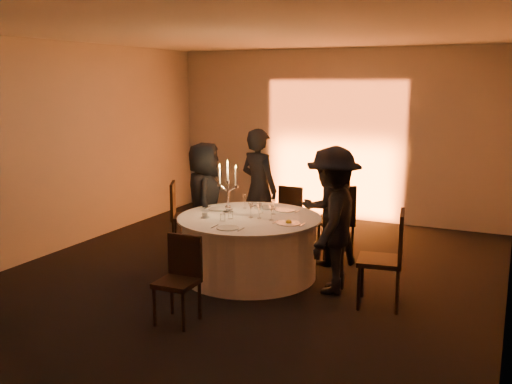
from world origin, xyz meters
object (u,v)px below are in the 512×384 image
at_px(guest_left, 205,200).
at_px(coffee_cup, 205,215).
at_px(chair_right, 389,253).
at_px(chair_back_right, 337,217).
at_px(chair_back_left, 293,210).
at_px(guest_back_left, 259,189).
at_px(guest_back_right, 329,207).
at_px(candelabra, 228,195).
at_px(banquet_table, 249,246).
at_px(chair_left, 181,211).
at_px(chair_front, 180,274).
at_px(guest_right, 333,220).

height_order(guest_left, coffee_cup, guest_left).
height_order(chair_right, coffee_cup, chair_right).
xyz_separation_m(chair_back_right, guest_left, (-1.72, -0.68, 0.22)).
xyz_separation_m(chair_back_left, guest_back_left, (-0.35, -0.48, 0.39)).
height_order(guest_back_right, candelabra, guest_back_right).
bearing_deg(chair_right, coffee_cup, -99.17).
height_order(banquet_table, chair_right, chair_right).
distance_m(chair_back_left, guest_back_left, 0.71).
xyz_separation_m(guest_left, coffee_cup, (0.46, -0.79, -0.01)).
relative_size(guest_left, guest_back_left, 0.91).
bearing_deg(chair_left, coffee_cup, -162.16).
bearing_deg(chair_right, guest_back_left, -132.78).
bearing_deg(guest_back_left, chair_front, 117.07).
height_order(chair_front, guest_back_right, guest_back_right).
height_order(chair_back_right, guest_left, guest_left).
bearing_deg(banquet_table, chair_back_left, 92.35).
bearing_deg(candelabra, guest_back_left, 94.52).
bearing_deg(banquet_table, chair_right, -8.41).
bearing_deg(banquet_table, guest_back_right, 49.90).
relative_size(chair_left, guest_back_right, 0.63).
bearing_deg(candelabra, chair_right, -8.74).
bearing_deg(chair_right, chair_front, -65.02).
bearing_deg(guest_left, guest_right, -134.59).
bearing_deg(chair_back_right, guest_back_left, -30.81).
xyz_separation_m(coffee_cup, candelabra, (0.15, 0.33, 0.21)).
height_order(chair_back_right, chair_right, chair_right).
bearing_deg(banquet_table, chair_left, 154.91).
height_order(chair_back_right, guest_back_left, guest_back_left).
xyz_separation_m(guest_back_left, candelabra, (0.09, -1.14, 0.13)).
bearing_deg(candelabra, guest_back_right, 37.56).
xyz_separation_m(banquet_table, chair_back_right, (0.78, 1.19, 0.21)).
distance_m(chair_back_right, chair_front, 2.84).
relative_size(guest_back_right, guest_right, 0.92).
xyz_separation_m(chair_back_left, coffee_cup, (-0.41, -1.96, 0.30)).
relative_size(chair_back_right, coffee_cup, 9.47).
xyz_separation_m(chair_left, guest_back_right, (2.19, 0.23, 0.23)).
xyz_separation_m(chair_back_right, coffee_cup, (-1.26, -1.46, 0.21)).
relative_size(chair_back_right, guest_right, 0.61).
xyz_separation_m(chair_left, chair_right, (3.24, -0.94, 0.05)).
height_order(banquet_table, guest_right, guest_right).
bearing_deg(guest_back_right, chair_left, -34.18).
bearing_deg(chair_left, chair_back_right, -104.33).
bearing_deg(guest_back_right, coffee_cup, 3.36).
xyz_separation_m(chair_back_left, candelabra, (-0.26, -1.62, 0.52)).
bearing_deg(chair_left, chair_front, -175.35).
bearing_deg(chair_back_right, candelabra, 15.30).
distance_m(chair_back_left, chair_back_right, 0.99).
distance_m(chair_back_right, chair_right, 1.78).
distance_m(chair_left, coffee_cup, 1.36).
distance_m(guest_right, candelabra, 1.45).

